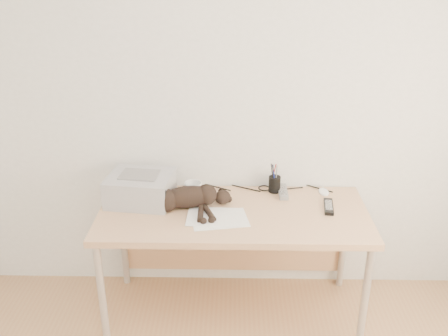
{
  "coord_description": "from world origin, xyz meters",
  "views": [
    {
      "loc": [
        -0.01,
        -1.21,
        2.17
      ],
      "look_at": [
        -0.06,
        1.34,
        1.04
      ],
      "focal_mm": 40.0,
      "sensor_mm": 36.0,
      "label": 1
    }
  ],
  "objects_px": {
    "printer": "(141,188)",
    "mouse": "(324,190)",
    "mug": "(193,190)",
    "pen_cup": "(275,184)",
    "cat": "(185,199)",
    "desk": "(233,224)"
  },
  "relations": [
    {
      "from": "printer",
      "to": "cat",
      "type": "xyz_separation_m",
      "value": [
        0.28,
        -0.09,
        -0.03
      ]
    },
    {
      "from": "printer",
      "to": "mouse",
      "type": "relative_size",
      "value": 3.88
    },
    {
      "from": "mug",
      "to": "pen_cup",
      "type": "xyz_separation_m",
      "value": [
        0.51,
        0.09,
        0.0
      ]
    },
    {
      "from": "printer",
      "to": "mouse",
      "type": "distance_m",
      "value": 1.16
    },
    {
      "from": "mug",
      "to": "pen_cup",
      "type": "bearing_deg",
      "value": 10.16
    },
    {
      "from": "desk",
      "to": "mouse",
      "type": "relative_size",
      "value": 14.83
    },
    {
      "from": "desk",
      "to": "pen_cup",
      "type": "height_order",
      "value": "pen_cup"
    },
    {
      "from": "desk",
      "to": "pen_cup",
      "type": "xyz_separation_m",
      "value": [
        0.26,
        0.19,
        0.19
      ]
    },
    {
      "from": "printer",
      "to": "mug",
      "type": "distance_m",
      "value": 0.32
    },
    {
      "from": "desk",
      "to": "mouse",
      "type": "distance_m",
      "value": 0.62
    },
    {
      "from": "printer",
      "to": "mouse",
      "type": "height_order",
      "value": "printer"
    },
    {
      "from": "mug",
      "to": "mouse",
      "type": "height_order",
      "value": "mug"
    },
    {
      "from": "cat",
      "to": "mouse",
      "type": "height_order",
      "value": "cat"
    },
    {
      "from": "desk",
      "to": "printer",
      "type": "height_order",
      "value": "printer"
    },
    {
      "from": "pen_cup",
      "to": "desk",
      "type": "bearing_deg",
      "value": -144.27
    },
    {
      "from": "mug",
      "to": "desk",
      "type": "bearing_deg",
      "value": -20.85
    },
    {
      "from": "mug",
      "to": "cat",
      "type": "bearing_deg",
      "value": -104.68
    },
    {
      "from": "pen_cup",
      "to": "mouse",
      "type": "bearing_deg",
      "value": -2.0
    },
    {
      "from": "cat",
      "to": "mug",
      "type": "bearing_deg",
      "value": 62.51
    },
    {
      "from": "printer",
      "to": "mouse",
      "type": "xyz_separation_m",
      "value": [
        1.15,
        0.13,
        -0.07
      ]
    },
    {
      "from": "pen_cup",
      "to": "cat",
      "type": "bearing_deg",
      "value": -157.16
    },
    {
      "from": "pen_cup",
      "to": "mouse",
      "type": "height_order",
      "value": "pen_cup"
    }
  ]
}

